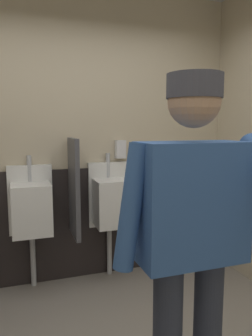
{
  "coord_description": "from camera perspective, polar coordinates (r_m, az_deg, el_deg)",
  "views": [
    {
      "loc": [
        -0.53,
        -1.5,
        1.51
      ],
      "look_at": [
        0.11,
        0.37,
        1.25
      ],
      "focal_mm": 34.4,
      "sensor_mm": 36.0,
      "label": 1
    }
  ],
  "objects": [
    {
      "name": "soap_dispenser",
      "position": [
        3.22,
        -1.01,
        3.34
      ],
      "size": [
        0.1,
        0.07,
        0.18
      ],
      "primitive_type": "cube",
      "color": "silver"
    },
    {
      "name": "person",
      "position": [
        1.54,
        11.55,
        -10.26
      ],
      "size": [
        0.72,
        0.6,
        1.73
      ],
      "color": "#2D3342",
      "rests_on": "ground_plane"
    },
    {
      "name": "urinal_middle",
      "position": [
        3.15,
        -2.58,
        -5.97
      ],
      "size": [
        0.4,
        0.34,
        1.24
      ],
      "color": "white",
      "rests_on": "ground_plane"
    },
    {
      "name": "privacy_divider_panel",
      "position": [
        2.96,
        -9.21,
        -3.49
      ],
      "size": [
        0.04,
        0.4,
        0.9
      ],
      "primitive_type": "cube",
      "color": "#4C4C51"
    },
    {
      "name": "wall_back",
      "position": [
        3.2,
        -9.48,
        5.56
      ],
      "size": [
        3.83,
        0.12,
        2.81
      ],
      "primitive_type": "cube",
      "color": "beige",
      "rests_on": "ground_plane"
    },
    {
      "name": "urinal_left",
      "position": [
        3.03,
        -16.42,
        -6.81
      ],
      "size": [
        0.4,
        0.34,
        1.24
      ],
      "color": "white",
      "rests_on": "ground_plane"
    },
    {
      "name": "wainscot_band_back",
      "position": [
        3.27,
        -8.93,
        -9.69
      ],
      "size": [
        3.23,
        0.03,
        1.1
      ],
      "primitive_type": "cube",
      "color": "black",
      "rests_on": "ground_plane"
    },
    {
      "name": "urinal_right",
      "position": [
        3.43,
        9.58,
        -4.94
      ],
      "size": [
        0.4,
        0.34,
        1.24
      ],
      "color": "white",
      "rests_on": "ground_plane"
    }
  ]
}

